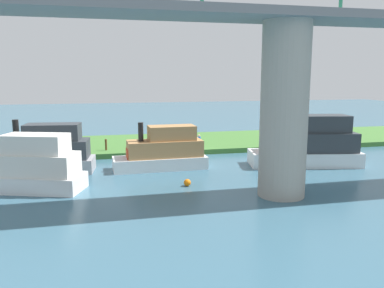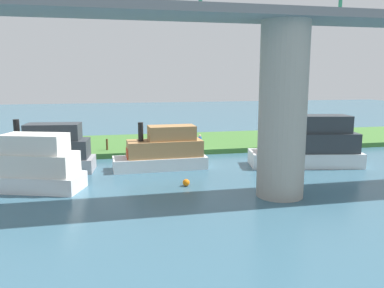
% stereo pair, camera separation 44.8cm
% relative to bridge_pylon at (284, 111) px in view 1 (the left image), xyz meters
% --- Properties ---
extents(ground_plane, '(160.00, 160.00, 0.00)m').
position_rel_bridge_pylon_xyz_m(ground_plane, '(3.26, -14.03, -5.45)').
color(ground_plane, '#386075').
extents(grassy_bank, '(80.00, 12.00, 0.50)m').
position_rel_bridge_pylon_xyz_m(grassy_bank, '(3.26, -20.03, -5.20)').
color(grassy_bank, '#427533').
rests_on(grassy_bank, ground).
extents(bridge_pylon, '(2.97, 2.97, 10.90)m').
position_rel_bridge_pylon_xyz_m(bridge_pylon, '(0.00, 0.00, 0.00)').
color(bridge_pylon, '#9E998E').
rests_on(bridge_pylon, ground).
extents(bridge_span, '(67.51, 4.30, 3.25)m').
position_rel_bridge_pylon_xyz_m(bridge_span, '(-0.00, -0.02, 5.95)').
color(bridge_span, slate).
rests_on(bridge_span, bridge_pylon).
extents(person_on_bank, '(0.50, 0.50, 1.39)m').
position_rel_bridge_pylon_xyz_m(person_on_bank, '(1.68, -14.94, -4.25)').
color(person_on_bank, '#2D334C').
rests_on(person_on_bank, grassy_bank).
extents(mooring_post, '(0.20, 0.20, 1.08)m').
position_rel_bridge_pylon_xyz_m(mooring_post, '(10.76, -15.97, -4.41)').
color(mooring_post, brown).
rests_on(mooring_post, grassy_bank).
extents(houseboat_blue, '(9.75, 4.82, 4.77)m').
position_rel_bridge_pylon_xyz_m(houseboat_blue, '(-6.16, -7.51, -3.69)').
color(houseboat_blue, white).
rests_on(houseboat_blue, ground).
extents(riverboat_paddlewheel, '(7.72, 2.71, 3.92)m').
position_rel_bridge_pylon_xyz_m(riverboat_paddlewheel, '(6.24, -9.14, -4.00)').
color(riverboat_paddlewheel, white).
rests_on(riverboat_paddlewheel, ground).
extents(motorboat_red, '(4.18, 2.27, 1.32)m').
position_rel_bridge_pylon_xyz_m(motorboat_red, '(6.13, -12.14, -4.98)').
color(motorboat_red, white).
rests_on(motorboat_red, ground).
extents(skiff_small, '(8.61, 3.69, 4.27)m').
position_rel_bridge_pylon_xyz_m(skiff_small, '(15.71, -10.05, -3.87)').
color(skiff_small, '#99999E').
rests_on(skiff_small, ground).
extents(motorboat_white, '(8.63, 5.29, 4.19)m').
position_rel_bridge_pylon_xyz_m(motorboat_white, '(16.20, -5.06, -3.90)').
color(motorboat_white, white).
rests_on(motorboat_white, ground).
extents(marker_buoy, '(0.50, 0.50, 0.50)m').
position_rel_bridge_pylon_xyz_m(marker_buoy, '(5.42, -3.49, -5.20)').
color(marker_buoy, orange).
rests_on(marker_buoy, ground).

